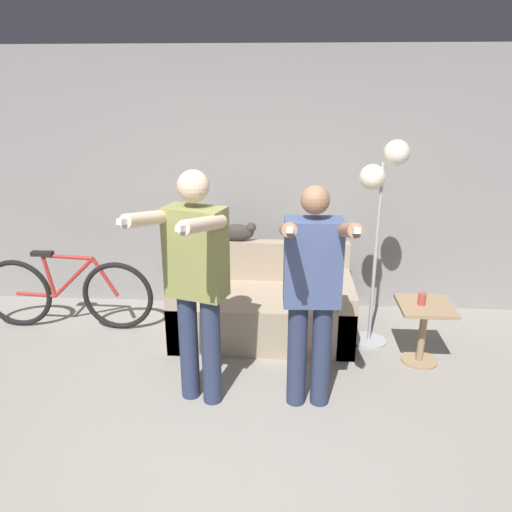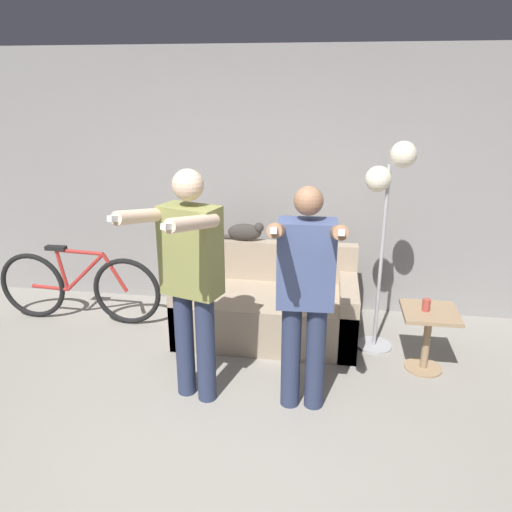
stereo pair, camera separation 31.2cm
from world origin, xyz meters
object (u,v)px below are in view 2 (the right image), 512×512
(person_right, at_px, (305,288))
(cup, at_px, (426,305))
(floor_lamp, at_px, (388,190))
(side_table, at_px, (428,328))
(bicycle, at_px, (79,287))
(cat, at_px, (245,232))
(couch, at_px, (268,308))
(person_left, at_px, (190,274))

(person_right, bearing_deg, cup, 32.64)
(floor_lamp, xyz_separation_m, side_table, (0.37, -0.32, -1.05))
(person_right, height_order, bicycle, person_right)
(person_right, height_order, cat, person_right)
(couch, height_order, floor_lamp, floor_lamp)
(person_right, bearing_deg, side_table, 31.75)
(person_left, bearing_deg, side_table, 37.94)
(person_left, xyz_separation_m, cat, (0.15, 1.40, -0.10))
(floor_lamp, height_order, bicycle, floor_lamp)
(person_right, height_order, floor_lamp, floor_lamp)
(person_left, height_order, side_table, person_left)
(couch, distance_m, cup, 1.43)
(floor_lamp, bearing_deg, person_right, -121.59)
(cup, bearing_deg, person_left, -159.41)
(couch, bearing_deg, person_left, -111.04)
(couch, distance_m, person_left, 1.36)
(couch, xyz_separation_m, person_right, (0.39, -1.08, 0.67))
(person_right, xyz_separation_m, cat, (-0.65, 1.40, -0.04))
(person_right, bearing_deg, floor_lamp, 56.07)
(couch, xyz_separation_m, person_left, (-0.41, -1.07, 0.73))
(cat, bearing_deg, bicycle, -168.81)
(side_table, bearing_deg, couch, 163.02)
(couch, xyz_separation_m, cup, (1.33, -0.42, 0.31))
(cup, relative_size, bicycle, 0.06)
(person_left, distance_m, cat, 1.41)
(person_left, bearing_deg, cup, 38.23)
(person_right, bearing_deg, bicycle, 152.06)
(side_table, bearing_deg, person_left, -159.70)
(person_left, bearing_deg, cat, 101.52)
(couch, height_order, cup, couch)
(couch, distance_m, cat, 0.76)
(floor_lamp, relative_size, bicycle, 1.09)
(person_left, relative_size, bicycle, 1.03)
(cup, bearing_deg, couch, 162.43)
(cat, height_order, floor_lamp, floor_lamp)
(couch, relative_size, floor_lamp, 0.89)
(couch, distance_m, bicycle, 1.88)
(cat, height_order, side_table, cat)
(bicycle, bearing_deg, couch, -0.27)
(couch, distance_m, person_right, 1.33)
(person_left, relative_size, cup, 17.47)
(cup, bearing_deg, floor_lamp, 136.18)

